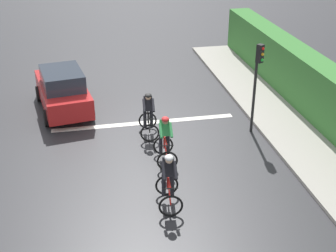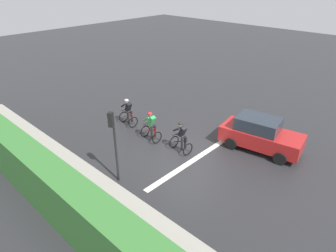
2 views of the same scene
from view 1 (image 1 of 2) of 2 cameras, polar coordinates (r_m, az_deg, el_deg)
name	(u,v)px [view 1 (image 1 of 2)]	position (r m, az deg, el deg)	size (l,w,h in m)	color
ground_plane	(147,131)	(17.59, -2.52, -0.61)	(80.00, 80.00, 0.00)	#28282B
sidewalk_kerb	(308,141)	(17.47, 16.55, -1.75)	(2.80, 22.85, 0.12)	#9E998E
stone_wall_low	(333,133)	(17.79, 19.22, -0.82)	(0.44, 22.85, 0.57)	gray
road_marking_stop_line	(144,123)	(18.21, -2.87, 0.39)	(7.00, 0.30, 0.01)	silver
cyclist_lead	(169,181)	(13.20, 0.07, -6.61)	(0.77, 1.14, 1.66)	black
cyclist_second	(165,140)	(15.26, -0.36, -1.71)	(0.74, 1.12, 1.66)	black
cyclist_mid	(148,115)	(16.99, -2.37, 1.36)	(0.77, 1.13, 1.66)	black
car_red	(63,90)	(19.38, -12.55, 4.24)	(2.36, 4.32, 1.76)	#B21E1E
traffic_light_near_crossing	(257,75)	(16.91, 10.67, 6.02)	(0.27, 0.29, 3.34)	black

